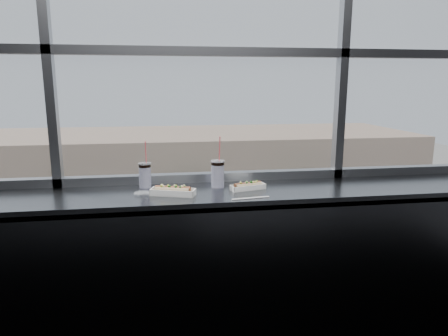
{
  "coord_description": "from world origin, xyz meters",
  "views": [
    {
      "loc": [
        -0.29,
        -1.28,
        1.78
      ],
      "look_at": [
        0.1,
        1.23,
        1.25
      ],
      "focal_mm": 32.0,
      "sensor_mm": 36.0,
      "label": 1
    }
  ],
  "objects": [
    {
      "name": "far_sidewalk",
      "position": [
        0.0,
        29.5,
        -10.98
      ],
      "size": [
        80.0,
        6.0,
        0.04
      ],
      "primitive_type": "cube",
      "color": "gray",
      "rests_on": "plaza_ground"
    },
    {
      "name": "car_near_b",
      "position": [
        -8.07,
        17.5,
        -10.0
      ],
      "size": [
        2.93,
        5.84,
        1.87
      ],
      "primitive_type": "imported",
      "rotation": [
        0.0,
        0.0,
        1.68
      ],
      "color": "black",
      "rests_on": "street_asphalt"
    },
    {
      "name": "car_far_c",
      "position": [
        11.29,
        25.5,
        -9.9
      ],
      "size": [
        2.81,
        6.34,
        2.08
      ],
      "primitive_type": "imported",
      "rotation": [
        0.0,
        0.0,
        1.54
      ],
      "color": "white",
      "rests_on": "street_asphalt"
    },
    {
      "name": "counter_fascia",
      "position": [
        0.0,
        0.97,
        0.55
      ],
      "size": [
        6.0,
        0.04,
        1.04
      ],
      "primitive_type": "cube",
      "color": "slate",
      "rests_on": "ground"
    },
    {
      "name": "pedestrian_b",
      "position": [
        -2.77,
        30.56,
        -9.91
      ],
      "size": [
        0.7,
        0.93,
        2.1
      ],
      "primitive_type": "imported",
      "rotation": [
        0.0,
        0.0,
        4.71
      ],
      "color": "#66605B",
      "rests_on": "far_sidewalk"
    },
    {
      "name": "pedestrian_a",
      "position": [
        -5.42,
        30.09,
        -9.97
      ],
      "size": [
        0.66,
        0.88,
        1.98
      ],
      "primitive_type": "imported",
      "rotation": [
        0.0,
        0.0,
        1.57
      ],
      "color": "#66605B",
      "rests_on": "far_sidewalk"
    },
    {
      "name": "pedestrian_d",
      "position": [
        9.11,
        30.53,
        -10.02
      ],
      "size": [
        0.84,
        0.63,
        1.88
      ],
      "primitive_type": "imported",
      "color": "#66605B",
      "rests_on": "far_sidewalk"
    },
    {
      "name": "hotdog_tray_left",
      "position": [
        -0.24,
        1.16,
        1.13
      ],
      "size": [
        0.29,
        0.18,
        0.07
      ],
      "rotation": [
        0.0,
        0.0,
        -0.32
      ],
      "color": "white",
      "rests_on": "counter"
    },
    {
      "name": "counter",
      "position": [
        0.0,
        1.23,
        1.07
      ],
      "size": [
        6.0,
        0.55,
        0.06
      ],
      "primitive_type": "cube",
      "color": "slate",
      "rests_on": "ground"
    },
    {
      "name": "car_near_e",
      "position": [
        13.93,
        17.5,
        -9.92
      ],
      "size": [
        3.22,
        6.36,
        2.04
      ],
      "primitive_type": "imported",
      "rotation": [
        0.0,
        0.0,
        1.68
      ],
      "color": "#5B579E",
      "rests_on": "street_asphalt"
    },
    {
      "name": "far_building",
      "position": [
        0.0,
        39.5,
        -7.0
      ],
      "size": [
        50.0,
        14.0,
        8.0
      ],
      "primitive_type": "cube",
      "color": "tan",
      "rests_on": "plaza_ground"
    },
    {
      "name": "tree_right",
      "position": [
        11.29,
        29.5,
        -7.42
      ],
      "size": [
        3.38,
        3.38,
        5.28
      ],
      "color": "#47382B",
      "rests_on": "far_sidewalk"
    },
    {
      "name": "loose_straw",
      "position": [
        0.23,
        1.01,
        1.1
      ],
      "size": [
        0.24,
        0.04,
        0.01
      ],
      "primitive_type": "cylinder",
      "rotation": [
        0.0,
        1.57,
        0.13
      ],
      "color": "white",
      "rests_on": "counter"
    },
    {
      "name": "window_mullions",
      "position": [
        0.0,
        1.5,
        2.3
      ],
      "size": [
        6.0,
        0.08,
        2.4
      ],
      "primitive_type": null,
      "color": "gray",
      "rests_on": "ground"
    },
    {
      "name": "soda_cup_right",
      "position": [
        0.07,
        1.32,
        1.2
      ],
      "size": [
        0.09,
        0.09,
        0.35
      ],
      "color": "white",
      "rests_on": "counter"
    },
    {
      "name": "car_far_b",
      "position": [
        3.48,
        25.5,
        -9.91
      ],
      "size": [
        3.32,
        6.45,
        2.06
      ],
      "primitive_type": "imported",
      "rotation": [
        0.0,
        0.0,
        1.69
      ],
      "color": "brown",
      "rests_on": "street_asphalt"
    },
    {
      "name": "pedestrian_c",
      "position": [
        3.06,
        28.95,
        -9.8
      ],
      "size": [
        0.77,
        1.03,
        2.31
      ],
      "primitive_type": "imported",
      "rotation": [
        0.0,
        0.0,
        4.71
      ],
      "color": "#66605B",
      "rests_on": "far_sidewalk"
    },
    {
      "name": "soda_cup_left",
      "position": [
        -0.41,
        1.38,
        1.19
      ],
      "size": [
        0.09,
        0.09,
        0.32
      ],
      "color": "white",
      "rests_on": "counter"
    },
    {
      "name": "window_glass",
      "position": [
        0.0,
        1.52,
        2.3
      ],
      "size": [
        6.0,
        0.0,
        6.0
      ],
      "primitive_type": "plane",
      "rotation": [
        1.57,
        0.0,
        0.0
      ],
      "color": "silver",
      "rests_on": "ground"
    },
    {
      "name": "car_near_d",
      "position": [
        6.65,
        17.5,
        -9.83
      ],
      "size": [
        3.48,
        6.91,
        2.22
      ],
      "primitive_type": "imported",
      "rotation": [
        0.0,
        0.0,
        1.46
      ],
      "color": "beige",
      "rests_on": "street_asphalt"
    },
    {
      "name": "street_asphalt",
      "position": [
        0.0,
        21.5,
        -10.97
      ],
      "size": [
        80.0,
        10.0,
        0.06
      ],
      "primitive_type": "cube",
      "color": "black",
      "rests_on": "plaza_ground"
    },
    {
      "name": "wall_back_lower",
      "position": [
        0.0,
        1.5,
        0.55
      ],
      "size": [
        6.0,
        0.0,
        6.0
      ],
      "primitive_type": "plane",
      "rotation": [
        1.57,
        0.0,
        0.0
      ],
      "color": "black",
      "rests_on": "ground"
    },
    {
      "name": "tree_left",
      "position": [
        -8.72,
        29.5,
        -8.03
      ],
      "size": [
        2.81,
        2.81,
        4.38
      ],
      "color": "#47382B",
      "rests_on": "far_sidewalk"
    },
    {
      "name": "hotdog_tray_right",
      "position": [
        0.26,
        1.22,
        1.12
      ],
      "size": [
        0.25,
        0.14,
        0.06
      ],
      "rotation": [
        0.0,
        0.0,
        0.26
      ],
      "color": "white",
      "rests_on": "counter"
    },
    {
      "name": "plaza_ground",
      "position": [
        0.0,
        45.0,
        -11.0
      ],
      "size": [
        120.0,
        120.0,
        0.0
      ],
      "primitive_type": "plane",
      "color": "gray",
      "rests_on": "ground"
    },
    {
      "name": "wrapper",
      "position": [
        -0.43,
        1.19,
        1.11
      ],
      "size": [
        0.11,
        0.08,
        0.03
      ],
      "primitive_type": "ellipsoid",
      "color": "silver",
      "rests_on": "counter"
    },
    {
      "name": "tree_center",
      "position": [
        1.5,
        29.5,
        -7.26
      ],
      "size": [
        3.53,
        3.53,
        5.52
      ],
      "color": "#47382B",
      "rests_on": "far_sidewalk"
    }
  ]
}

